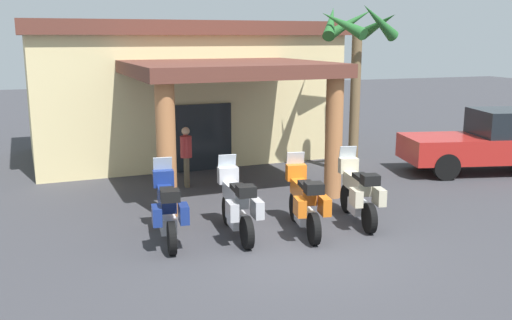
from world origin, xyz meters
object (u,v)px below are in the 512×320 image
object	(u,v)px
motorcycle_silver	(237,204)
pedestrian	(186,152)
motorcycle_cream	(359,192)
palm_tree_near_portico	(356,46)
motorcycle_orange	(305,201)
motel_building	(180,88)
pickup_truck_red	(492,142)
motorcycle_blue	(167,209)

from	to	relation	value
motorcycle_silver	pedestrian	xyz separation A→B (m)	(-0.07, 4.41, 0.28)
motorcycle_cream	palm_tree_near_portico	size ratio (longest dim) A/B	0.43
motorcycle_orange	palm_tree_near_portico	bearing A→B (deg)	-29.39
motorcycle_cream	motorcycle_silver	bearing A→B (deg)	100.24
motel_building	motorcycle_cream	distance (m)	9.39
motorcycle_silver	motorcycle_orange	size ratio (longest dim) A/B	1.01
motel_building	motorcycle_orange	xyz separation A→B (m)	(0.64, -9.23, -1.66)
motorcycle_orange	pickup_truck_red	world-z (taller)	pickup_truck_red
palm_tree_near_portico	motorcycle_blue	bearing A→B (deg)	-147.99
motorcycle_orange	palm_tree_near_portico	world-z (taller)	palm_tree_near_portico
motorcycle_orange	pickup_truck_red	size ratio (longest dim) A/B	0.40
motorcycle_blue	motorcycle_silver	world-z (taller)	same
motorcycle_blue	motorcycle_silver	xyz separation A→B (m)	(1.44, -0.19, 0.00)
motorcycle_orange	pedestrian	world-z (taller)	pedestrian
motorcycle_blue	pickup_truck_red	bearing A→B (deg)	-69.65
motorcycle_silver	motorcycle_cream	xyz separation A→B (m)	(2.87, -0.02, 0.00)
motorcycle_blue	motorcycle_cream	world-z (taller)	same
motorcycle_cream	pedestrian	xyz separation A→B (m)	(-2.95, 4.43, 0.28)
motorcycle_silver	motorcycle_orange	distance (m)	1.46
pickup_truck_red	motorcycle_cream	bearing A→B (deg)	-141.57
motorcycle_blue	pedestrian	distance (m)	4.45
motorcycle_orange	motorcycle_silver	bearing A→B (deg)	89.74
motorcycle_silver	pedestrian	bearing A→B (deg)	4.00
motorcycle_orange	pedestrian	distance (m)	4.90
motorcycle_blue	motorcycle_orange	bearing A→B (deg)	-92.93
motorcycle_silver	pedestrian	world-z (taller)	pedestrian
motel_building	motorcycle_silver	world-z (taller)	motel_building
pickup_truck_red	palm_tree_near_portico	world-z (taller)	palm_tree_near_portico
motel_building	motorcycle_blue	world-z (taller)	motel_building
motorcycle_blue	pickup_truck_red	xyz separation A→B (m)	(10.68, 2.80, 0.24)
pedestrian	motorcycle_cream	bearing A→B (deg)	-50.14
motorcycle_silver	motel_building	bearing A→B (deg)	-2.03
motorcycle_silver	motorcycle_cream	world-z (taller)	same
motel_building	pedestrian	distance (m)	4.86
motorcycle_cream	palm_tree_near_portico	bearing A→B (deg)	-16.56
motel_building	motorcycle_orange	size ratio (longest dim) A/B	5.00
motorcycle_silver	palm_tree_near_portico	distance (m)	7.35
motorcycle_orange	pedestrian	xyz separation A→B (m)	(-1.51, 4.66, 0.28)
pickup_truck_red	motel_building	bearing A→B (deg)	157.80
motorcycle_blue	motorcycle_orange	size ratio (longest dim) A/B	1.00
motorcycle_silver	motorcycle_cream	distance (m)	2.88
motel_building	motorcycle_silver	xyz separation A→B (m)	(-0.79, -8.98, -1.66)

